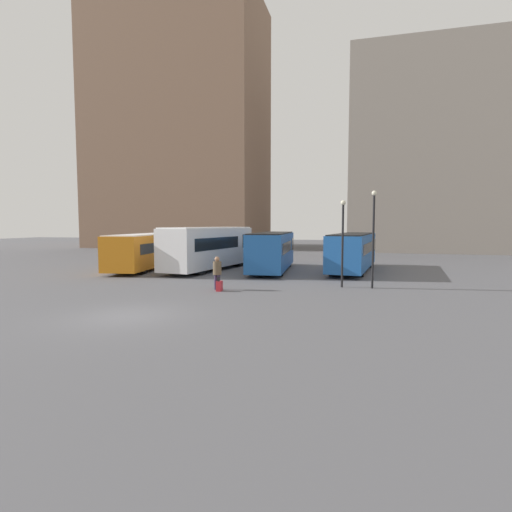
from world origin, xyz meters
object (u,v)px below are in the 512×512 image
traveler (217,270)px  lamp_post_1 (373,231)px  lamp_post_0 (343,235)px  bus_0 (149,249)px  bus_1 (210,247)px  bus_3 (353,251)px  bus_2 (272,250)px  suitcase (219,286)px

traveler → lamp_post_1: bearing=-75.6°
lamp_post_0 → bus_0: bearing=158.7°
bus_1 → bus_3: size_ratio=1.02×
bus_1 → lamp_post_1: lamp_post_1 is taller
bus_3 → bus_0: bearing=103.8°
bus_2 → lamp_post_1: (7.24, -6.85, 1.59)m
suitcase → lamp_post_0: (6.23, 3.05, 2.65)m
bus_1 → suitcase: bearing=-148.4°
suitcase → lamp_post_0: 7.42m
traveler → lamp_post_0: lamp_post_0 is taller
bus_0 → lamp_post_0: size_ratio=2.41×
bus_1 → suitcase: 10.48m
suitcase → bus_2: bearing=-7.2°
bus_0 → bus_1: bus_1 is taller
bus_0 → bus_3: 16.22m
lamp_post_0 → lamp_post_1: (1.65, 0.03, 0.26)m
bus_1 → traveler: 9.88m
traveler → lamp_post_0: (6.50, 2.61, 1.85)m
suitcase → lamp_post_0: bearing=-67.5°
bus_1 → traveler: size_ratio=6.06×
bus_0 → bus_2: 10.11m
lamp_post_0 → bus_3: bearing=87.3°
traveler → suitcase: (0.28, -0.44, -0.80)m
bus_2 → lamp_post_1: lamp_post_1 is taller
bus_2 → bus_3: 6.15m
lamp_post_1 → bus_1: bearing=152.3°
bus_1 → bus_2: (4.88, 0.48, -0.22)m
bus_0 → bus_1: bearing=-95.5°
bus_1 → bus_3: bus_1 is taller
bus_1 → suitcase: bus_1 is taller
bus_0 → bus_2: bus_2 is taller
lamp_post_1 → lamp_post_0: bearing=-178.8°
bus_2 → lamp_post_1: bearing=-138.4°
lamp_post_1 → traveler: bearing=-162.0°
traveler → lamp_post_1: lamp_post_1 is taller
traveler → suitcase: size_ratio=2.32×
bus_2 → bus_3: bearing=-81.5°
bus_0 → lamp_post_0: 16.89m
bus_2 → traveler: (-0.91, -9.50, -0.52)m
bus_0 → bus_3: bus_3 is taller
bus_1 → bus_2: bus_1 is taller
bus_1 → lamp_post_1: bearing=-110.3°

